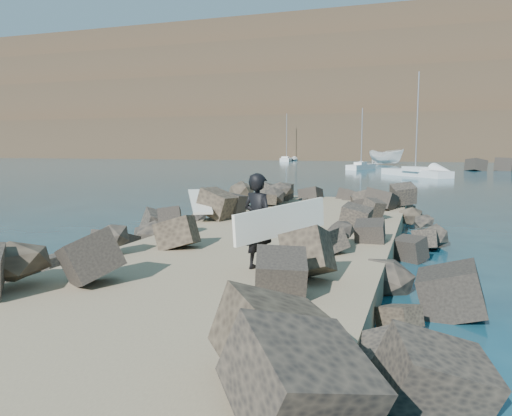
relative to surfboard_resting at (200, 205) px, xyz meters
The scene contains 12 objects.
ground 4.36m from the surfboard_resting, 40.80° to the right, with size 800.00×800.00×0.00m, color #0F384C.
jetty 5.79m from the surfboard_resting, 56.08° to the right, with size 6.00×26.00×0.60m, color #8C7759.
riprap_left 4.31m from the surfboard_resting, 85.91° to the right, with size 2.60×22.00×1.00m, color black.
riprap_right 7.47m from the surfboard_resting, 34.95° to the right, with size 2.60×22.00×1.00m, color black.
headland 158.49m from the surfboard_resting, 85.20° to the left, with size 360.00×140.00×32.00m, color #2D4919.
surfboard_resting is the anchor object (origin of this frame).
boat_imported 68.96m from the surfboard_resting, 89.36° to the left, with size 2.47×6.56×2.54m, color white.
surfer_with_board 7.16m from the surfboard_resting, 55.58° to the right, with size 1.44×2.00×1.83m.
sailboat_b 50.62m from the surfboard_resting, 91.14° to the left, with size 3.08×6.69×7.94m.
sailboat_c 37.63m from the surfboard_resting, 80.94° to the left, with size 7.00×7.87×10.27m.
sailboat_e 84.89m from the surfboard_resting, 103.43° to the left, with size 3.05×8.23×9.61m.
headland_buildings 154.32m from the surfboard_resting, 82.37° to the left, with size 137.50×30.50×5.00m.
Camera 1 is at (3.69, -11.84, 2.91)m, focal length 35.00 mm.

